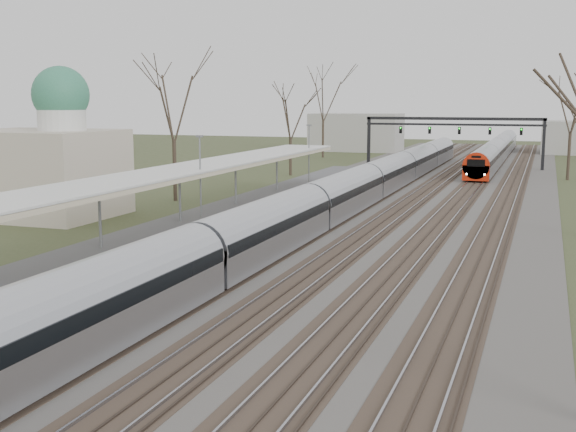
% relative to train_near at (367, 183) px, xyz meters
% --- Properties ---
extents(track_bed, '(24.00, 160.00, 0.22)m').
position_rel_train_near_xyz_m(track_bed, '(2.76, 1.98, -1.42)').
color(track_bed, '#474442').
rests_on(track_bed, ground).
extents(platform, '(3.50, 69.00, 1.00)m').
position_rel_train_near_xyz_m(platform, '(-6.55, -15.52, -0.98)').
color(platform, '#9E9B93').
rests_on(platform, ground).
extents(canopy, '(4.10, 50.00, 3.11)m').
position_rel_train_near_xyz_m(canopy, '(-6.55, -20.03, 2.45)').
color(canopy, slate).
rests_on(canopy, platform).
extents(dome_building, '(10.00, 8.00, 10.30)m').
position_rel_train_near_xyz_m(dome_building, '(-19.21, -15.02, 2.24)').
color(dome_building, '#C0B39F').
rests_on(dome_building, ground).
extents(signal_gantry, '(21.00, 0.59, 6.08)m').
position_rel_train_near_xyz_m(signal_gantry, '(2.79, 31.97, 3.43)').
color(signal_gantry, black).
rests_on(signal_gantry, ground).
extents(tree_west_far, '(5.50, 5.50, 11.33)m').
position_rel_train_near_xyz_m(tree_west_far, '(-14.50, -5.02, 6.54)').
color(tree_west_far, '#2D231C').
rests_on(tree_west_far, ground).
extents(train_near, '(2.62, 90.21, 3.05)m').
position_rel_train_near_xyz_m(train_near, '(0.00, 0.00, 0.00)').
color(train_near, '#AAADB4').
rests_on(train_near, ground).
extents(train_far, '(2.62, 60.21, 3.05)m').
position_rel_train_near_xyz_m(train_far, '(7.00, 45.61, 0.00)').
color(train_far, '#AAADB4').
rests_on(train_far, ground).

